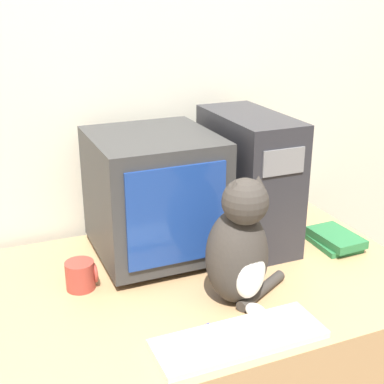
{
  "coord_description": "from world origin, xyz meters",
  "views": [
    {
      "loc": [
        -0.61,
        -0.94,
        1.65
      ],
      "look_at": [
        0.0,
        0.49,
        1.06
      ],
      "focal_mm": 50.0,
      "sensor_mm": 36.0,
      "label": 1
    }
  ],
  "objects": [
    {
      "name": "computer_tower",
      "position": [
        0.29,
        0.66,
        1.01
      ],
      "size": [
        0.22,
        0.45,
        0.48
      ],
      "color": "#28282D",
      "rests_on": "desk"
    },
    {
      "name": "keyboard",
      "position": [
        -0.02,
        0.11,
        0.78
      ],
      "size": [
        0.47,
        0.16,
        0.02
      ],
      "color": "silver",
      "rests_on": "desk"
    },
    {
      "name": "pen",
      "position": [
        -0.14,
        0.19,
        0.78
      ],
      "size": [
        0.14,
        0.05,
        0.01
      ],
      "color": "navy",
      "rests_on": "desk"
    },
    {
      "name": "cat",
      "position": [
        0.06,
        0.28,
        0.95
      ],
      "size": [
        0.3,
        0.25,
        0.4
      ],
      "rotation": [
        0.0,
        0.0,
        0.12
      ],
      "color": "#38332D",
      "rests_on": "desk"
    },
    {
      "name": "desk",
      "position": [
        0.0,
        0.46,
        0.39
      ],
      "size": [
        1.45,
        0.93,
        0.77
      ],
      "color": "tan",
      "rests_on": "ground_plane"
    },
    {
      "name": "book_stack",
      "position": [
        0.56,
        0.48,
        0.8
      ],
      "size": [
        0.14,
        0.2,
        0.05
      ],
      "color": "#28703D",
      "rests_on": "desk"
    },
    {
      "name": "mug",
      "position": [
        -0.35,
        0.54,
        0.82
      ],
      "size": [
        0.1,
        0.09,
        0.09
      ],
      "color": "#9E382D",
      "rests_on": "desk"
    },
    {
      "name": "wall_back",
      "position": [
        0.0,
        0.99,
        1.25
      ],
      "size": [
        7.0,
        0.05,
        2.5
      ],
      "color": "beige",
      "rests_on": "ground_plane"
    },
    {
      "name": "crt_monitor",
      "position": [
        -0.06,
        0.68,
        1.0
      ],
      "size": [
        0.4,
        0.44,
        0.43
      ],
      "color": "#333333",
      "rests_on": "desk"
    }
  ]
}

